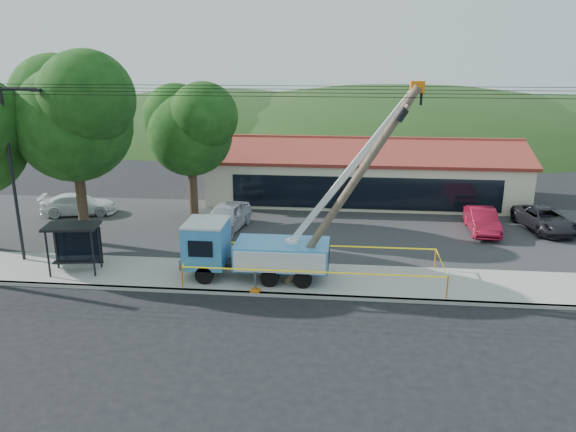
{
  "coord_description": "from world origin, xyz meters",
  "views": [
    {
      "loc": [
        2.6,
        -20.99,
        10.68
      ],
      "look_at": [
        -0.08,
        5.0,
        2.94
      ],
      "focal_mm": 35.0,
      "sensor_mm": 36.0,
      "label": 1
    }
  ],
  "objects_px": {
    "leaning_pole": "(355,181)",
    "bus_shelter": "(74,237)",
    "utility_truck": "(253,247)",
    "car_silver": "(227,232)",
    "car_white": "(80,216)",
    "car_red": "(481,234)",
    "car_dark": "(543,232)"
  },
  "relations": [
    {
      "from": "car_dark",
      "to": "bus_shelter",
      "type": "bearing_deg",
      "value": -170.05
    },
    {
      "from": "car_dark",
      "to": "car_silver",
      "type": "bearing_deg",
      "value": 175.51
    },
    {
      "from": "bus_shelter",
      "to": "car_white",
      "type": "xyz_separation_m",
      "value": [
        -4.55,
        9.76,
        -1.93
      ]
    },
    {
      "from": "car_white",
      "to": "car_red",
      "type": "bearing_deg",
      "value": -106.91
    },
    {
      "from": "utility_truck",
      "to": "car_red",
      "type": "bearing_deg",
      "value": 33.95
    },
    {
      "from": "utility_truck",
      "to": "car_silver",
      "type": "bearing_deg",
      "value": 111.68
    },
    {
      "from": "leaning_pole",
      "to": "bus_shelter",
      "type": "xyz_separation_m",
      "value": [
        -13.55,
        0.39,
        -3.22
      ]
    },
    {
      "from": "car_silver",
      "to": "car_dark",
      "type": "relative_size",
      "value": 0.99
    },
    {
      "from": "bus_shelter",
      "to": "car_silver",
      "type": "xyz_separation_m",
      "value": [
        5.97,
        7.38,
        -1.93
      ]
    },
    {
      "from": "car_silver",
      "to": "car_red",
      "type": "bearing_deg",
      "value": 13.56
    },
    {
      "from": "utility_truck",
      "to": "car_silver",
      "type": "xyz_separation_m",
      "value": [
        -2.89,
        7.28,
        -1.66
      ]
    },
    {
      "from": "utility_truck",
      "to": "leaning_pole",
      "type": "relative_size",
      "value": 1.17
    },
    {
      "from": "leaning_pole",
      "to": "car_dark",
      "type": "relative_size",
      "value": 1.85
    },
    {
      "from": "car_red",
      "to": "bus_shelter",
      "type": "bearing_deg",
      "value": -157.08
    },
    {
      "from": "utility_truck",
      "to": "leaning_pole",
      "type": "distance_m",
      "value": 5.87
    },
    {
      "from": "utility_truck",
      "to": "leaning_pole",
      "type": "height_order",
      "value": "utility_truck"
    },
    {
      "from": "car_silver",
      "to": "car_white",
      "type": "xyz_separation_m",
      "value": [
        -10.52,
        2.38,
        0.0
      ]
    },
    {
      "from": "car_white",
      "to": "car_dark",
      "type": "relative_size",
      "value": 0.96
    },
    {
      "from": "utility_truck",
      "to": "car_white",
      "type": "distance_m",
      "value": 16.61
    },
    {
      "from": "car_silver",
      "to": "car_white",
      "type": "height_order",
      "value": "car_silver"
    },
    {
      "from": "car_white",
      "to": "leaning_pole",
      "type": "bearing_deg",
      "value": -133.54
    },
    {
      "from": "car_silver",
      "to": "car_white",
      "type": "bearing_deg",
      "value": 176.49
    },
    {
      "from": "car_red",
      "to": "car_dark",
      "type": "xyz_separation_m",
      "value": [
        3.9,
        0.82,
        0.0
      ]
    },
    {
      "from": "leaning_pole",
      "to": "car_silver",
      "type": "relative_size",
      "value": 1.86
    },
    {
      "from": "leaning_pole",
      "to": "bus_shelter",
      "type": "bearing_deg",
      "value": 178.34
    },
    {
      "from": "utility_truck",
      "to": "bus_shelter",
      "type": "height_order",
      "value": "utility_truck"
    },
    {
      "from": "leaning_pole",
      "to": "car_white",
      "type": "bearing_deg",
      "value": 150.71
    },
    {
      "from": "leaning_pole",
      "to": "bus_shelter",
      "type": "distance_m",
      "value": 13.93
    },
    {
      "from": "car_white",
      "to": "car_silver",
      "type": "bearing_deg",
      "value": -116.99
    },
    {
      "from": "car_red",
      "to": "car_dark",
      "type": "height_order",
      "value": "car_red"
    },
    {
      "from": "car_silver",
      "to": "car_dark",
      "type": "distance_m",
      "value": 19.45
    },
    {
      "from": "bus_shelter",
      "to": "car_white",
      "type": "bearing_deg",
      "value": 106.13
    }
  ]
}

